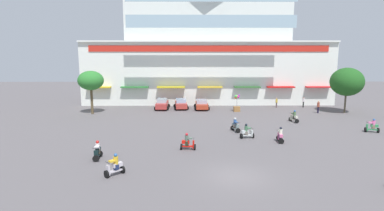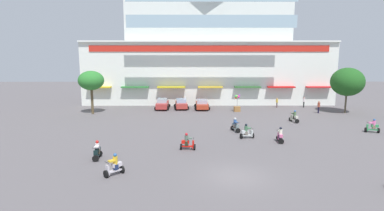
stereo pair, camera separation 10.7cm
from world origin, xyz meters
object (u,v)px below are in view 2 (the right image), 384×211
parked_car_2 (202,104)px  scooter_rider_5 (97,151)px  scooter_rider_4 (280,136)px  plaza_tree_0 (91,81)px  pedestrian_0 (277,102)px  parked_car_0 (162,104)px  scooter_rider_6 (114,166)px  scooter_rider_7 (373,127)px  parked_car_1 (181,104)px  pedestrian_1 (304,101)px  scooter_rider_1 (235,126)px  pedestrian_2 (319,106)px  scooter_rider_2 (294,117)px  scooter_rider_3 (188,143)px  balloon_vendor_cart (237,105)px  plaza_tree_1 (347,82)px  scooter_rider_8 (247,132)px

parked_car_2 → scooter_rider_5: 24.92m
parked_car_2 → scooter_rider_4: scooter_rider_4 is taller
plaza_tree_0 → pedestrian_0: plaza_tree_0 is taller
parked_car_0 → scooter_rider_6: 26.62m
parked_car_0 → scooter_rider_7: size_ratio=2.88×
scooter_rider_7 → parked_car_1: bearing=144.4°
parked_car_0 → pedestrian_1: size_ratio=2.64×
parked_car_0 → scooter_rider_7: (23.80, -14.88, -0.16)m
plaza_tree_0 → scooter_rider_4: plaza_tree_0 is taller
scooter_rider_1 → pedestrian_2: (13.46, 10.67, 0.38)m
scooter_rider_2 → pedestrian_1: pedestrian_1 is taller
scooter_rider_7 → pedestrian_1: size_ratio=0.92×
parked_car_1 → scooter_rider_3: parked_car_1 is taller
plaza_tree_0 → pedestrian_1: size_ratio=3.66×
scooter_rider_3 → pedestrian_1: (18.28, 22.06, 0.33)m
parked_car_1 → balloon_vendor_cart: size_ratio=1.60×
pedestrian_1 → pedestrian_0: bearing=-178.6°
scooter_rider_2 → plaza_tree_1: bearing=33.1°
plaza_tree_1 → pedestrian_2: (-3.85, -0.07, -3.46)m
pedestrian_0 → parked_car_2: bearing=-174.2°
parked_car_2 → parked_car_0: bearing=179.1°
plaza_tree_1 → balloon_vendor_cart: size_ratio=2.55×
plaza_tree_1 → scooter_rider_8: size_ratio=4.32×
plaza_tree_0 → parked_car_1: size_ratio=1.49×
scooter_rider_4 → pedestrian_2: pedestrian_2 is taller
scooter_rider_1 → pedestrian_2: 17.19m
scooter_rider_6 → scooter_rider_7: (24.73, 11.73, -0.00)m
balloon_vendor_cart → plaza_tree_0: bearing=-175.5°
scooter_rider_5 → pedestrian_1: 35.30m
scooter_rider_4 → scooter_rider_8: 3.23m
scooter_rider_7 → pedestrian_2: 11.25m
scooter_rider_2 → pedestrian_0: (0.90, 10.85, 0.26)m
scooter_rider_5 → balloon_vendor_cart: (14.27, 20.89, 0.32)m
parked_car_0 → scooter_rider_6: bearing=-92.0°
scooter_rider_4 → pedestrian_1: size_ratio=0.91×
plaza_tree_0 → scooter_rider_7: (33.32, -10.87, -4.05)m
scooter_rider_4 → balloon_vendor_cart: size_ratio=0.60×
pedestrian_1 → scooter_rider_4: bearing=-115.7°
parked_car_0 → scooter_rider_1: 17.05m
plaza_tree_0 → parked_car_2: size_ratio=1.35×
scooter_rider_1 → pedestrian_0: bearing=60.3°
parked_car_0 → parked_car_2: 6.09m
scooter_rider_6 → pedestrian_0: bearing=55.6°
scooter_rider_2 → scooter_rider_3: (-13.06, -11.11, -0.02)m
scooter_rider_5 → balloon_vendor_cart: size_ratio=0.59×
scooter_rider_1 → scooter_rider_4: bearing=-48.9°
scooter_rider_2 → scooter_rider_4: size_ratio=1.03×
scooter_rider_5 → pedestrian_0: bearing=49.1°
parked_car_2 → balloon_vendor_cart: (5.08, -2.27, 0.22)m
scooter_rider_6 → pedestrian_1: 36.28m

